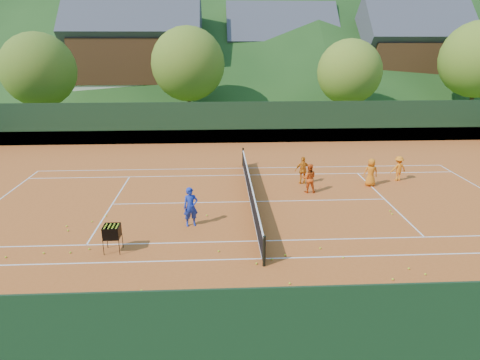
{
  "coord_description": "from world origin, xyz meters",
  "views": [
    {
      "loc": [
        -1.46,
        -18.63,
        7.26
      ],
      "look_at": [
        -0.49,
        0.0,
        1.1
      ],
      "focal_mm": 32.0,
      "sensor_mm": 36.0,
      "label": 1
    }
  ],
  "objects_px": {
    "student_d": "(398,168)",
    "chalet_left": "(138,55)",
    "student_a": "(309,178)",
    "chalet_mid": "(280,59)",
    "coach": "(191,207)",
    "tennis_net": "(251,192)",
    "chalet_right": "(409,58)",
    "student_c": "(371,172)",
    "ball_hopper": "(112,232)",
    "student_b": "(303,170)"
  },
  "relations": [
    {
      "from": "coach",
      "to": "tennis_net",
      "type": "height_order",
      "value": "coach"
    },
    {
      "from": "student_d",
      "to": "chalet_left",
      "type": "distance_m",
      "value": 33.1
    },
    {
      "from": "student_b",
      "to": "chalet_mid",
      "type": "xyz_separation_m",
      "value": [
        3.07,
        31.53,
        4.24
      ]
    },
    {
      "from": "student_d",
      "to": "chalet_right",
      "type": "relative_size",
      "value": 0.11
    },
    {
      "from": "ball_hopper",
      "to": "chalet_right",
      "type": "xyz_separation_m",
      "value": [
        25.27,
        34.66,
        4.49
      ]
    },
    {
      "from": "student_c",
      "to": "coach",
      "type": "bearing_deg",
      "value": 29.25
    },
    {
      "from": "student_d",
      "to": "ball_hopper",
      "type": "bearing_deg",
      "value": 18.49
    },
    {
      "from": "ball_hopper",
      "to": "chalet_right",
      "type": "distance_m",
      "value": 43.13
    },
    {
      "from": "chalet_right",
      "to": "tennis_net",
      "type": "bearing_deg",
      "value": -123.69
    },
    {
      "from": "chalet_left",
      "to": "chalet_right",
      "type": "xyz_separation_m",
      "value": [
        30.0,
        0.0,
        -0.39
      ]
    },
    {
      "from": "chalet_mid",
      "to": "student_a",
      "type": "bearing_deg",
      "value": -95.27
    },
    {
      "from": "coach",
      "to": "tennis_net",
      "type": "xyz_separation_m",
      "value": [
        2.62,
        2.56,
        -0.31
      ]
    },
    {
      "from": "student_a",
      "to": "chalet_right",
      "type": "relative_size",
      "value": 0.12
    },
    {
      "from": "student_d",
      "to": "chalet_mid",
      "type": "xyz_separation_m",
      "value": [
        -2.12,
        31.25,
        4.3
      ]
    },
    {
      "from": "student_d",
      "to": "chalet_left",
      "type": "bearing_deg",
      "value": -66.82
    },
    {
      "from": "student_b",
      "to": "student_d",
      "type": "relative_size",
      "value": 1.09
    },
    {
      "from": "student_c",
      "to": "chalet_left",
      "type": "xyz_separation_m",
      "value": [
        -16.35,
        28.03,
        4.9
      ]
    },
    {
      "from": "student_c",
      "to": "chalet_left",
      "type": "relative_size",
      "value": 0.11
    },
    {
      "from": "student_d",
      "to": "coach",
      "type": "bearing_deg",
      "value": 15.83
    },
    {
      "from": "student_c",
      "to": "tennis_net",
      "type": "distance_m",
      "value": 6.65
    },
    {
      "from": "tennis_net",
      "to": "chalet_mid",
      "type": "height_order",
      "value": "chalet_mid"
    },
    {
      "from": "student_a",
      "to": "chalet_right",
      "type": "xyz_separation_m",
      "value": [
        17.03,
        28.84,
        4.51
      ]
    },
    {
      "from": "ball_hopper",
      "to": "student_a",
      "type": "bearing_deg",
      "value": 35.23
    },
    {
      "from": "chalet_left",
      "to": "chalet_right",
      "type": "distance_m",
      "value": 30.0
    },
    {
      "from": "tennis_net",
      "to": "chalet_mid",
      "type": "relative_size",
      "value": 0.95
    },
    {
      "from": "coach",
      "to": "student_a",
      "type": "bearing_deg",
      "value": 20.25
    },
    {
      "from": "student_b",
      "to": "chalet_right",
      "type": "distance_m",
      "value": 32.7
    },
    {
      "from": "student_a",
      "to": "chalet_mid",
      "type": "height_order",
      "value": "chalet_mid"
    },
    {
      "from": "student_c",
      "to": "ball_hopper",
      "type": "relative_size",
      "value": 1.45
    },
    {
      "from": "coach",
      "to": "tennis_net",
      "type": "distance_m",
      "value": 3.67
    },
    {
      "from": "student_b",
      "to": "student_d",
      "type": "bearing_deg",
      "value": -176.98
    },
    {
      "from": "student_b",
      "to": "chalet_right",
      "type": "bearing_deg",
      "value": -121.85
    },
    {
      "from": "student_a",
      "to": "chalet_left",
      "type": "distance_m",
      "value": 32.0
    },
    {
      "from": "coach",
      "to": "chalet_right",
      "type": "distance_m",
      "value": 39.89
    },
    {
      "from": "chalet_mid",
      "to": "student_d",
      "type": "bearing_deg",
      "value": -86.11
    },
    {
      "from": "chalet_mid",
      "to": "tennis_net",
      "type": "bearing_deg",
      "value": -100.01
    },
    {
      "from": "chalet_left",
      "to": "ball_hopper",
      "type": "bearing_deg",
      "value": -82.24
    },
    {
      "from": "student_a",
      "to": "student_d",
      "type": "distance_m",
      "value": 5.39
    },
    {
      "from": "student_a",
      "to": "student_b",
      "type": "bearing_deg",
      "value": -82.75
    },
    {
      "from": "chalet_left",
      "to": "chalet_right",
      "type": "bearing_deg",
      "value": 0.0
    },
    {
      "from": "coach",
      "to": "student_d",
      "type": "relative_size",
      "value": 1.21
    },
    {
      "from": "student_c",
      "to": "chalet_left",
      "type": "distance_m",
      "value": 32.82
    },
    {
      "from": "student_c",
      "to": "chalet_right",
      "type": "bearing_deg",
      "value": -113.5
    },
    {
      "from": "student_d",
      "to": "student_a",
      "type": "bearing_deg",
      "value": 6.68
    },
    {
      "from": "chalet_right",
      "to": "chalet_left",
      "type": "bearing_deg",
      "value": -180.0
    },
    {
      "from": "ball_hopper",
      "to": "chalet_right",
      "type": "relative_size",
      "value": 0.08
    },
    {
      "from": "chalet_left",
      "to": "chalet_mid",
      "type": "distance_m",
      "value": 16.51
    },
    {
      "from": "coach",
      "to": "student_b",
      "type": "relative_size",
      "value": 1.11
    },
    {
      "from": "coach",
      "to": "chalet_mid",
      "type": "xyz_separation_m",
      "value": [
        8.62,
        36.56,
        4.16
      ]
    },
    {
      "from": "chalet_left",
      "to": "student_d",
      "type": "bearing_deg",
      "value": -56.37
    }
  ]
}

